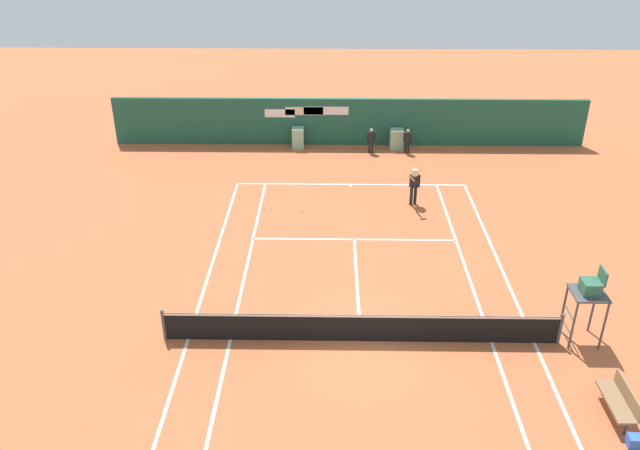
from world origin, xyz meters
The scene contains 10 objects.
ground_plane centered at (0.00, 0.58, 0.00)m, with size 80.00×80.00×0.01m.
tennis_net centered at (0.00, 0.00, 0.51)m, with size 12.10×0.10×1.07m.
sponsor_back_wall centered at (-0.01, 16.97, 1.22)m, with size 25.00×1.02×2.52m.
umpire_chair centered at (6.71, 0.19, 1.72)m, with size 1.00×1.00×2.52m.
player_bench centered at (6.63, -2.98, 0.51)m, with size 0.54×1.59×0.88m.
player_on_baseline centered at (2.66, 9.59, 0.99)m, with size 0.53×0.81×1.87m.
ball_kid_left_post centered at (3.02, 15.75, 0.75)m, with size 0.43×0.21×1.30m.
ball_kid_centre_post centered at (1.14, 15.75, 0.76)m, with size 0.44×0.21×1.32m.
tennis_ball_mid_court centered at (-3.82, 9.13, 0.03)m, with size 0.07×0.07×0.07m, color #CCE033.
tennis_ball_by_sideline centered at (-2.13, 8.81, 0.03)m, with size 0.07×0.07×0.07m, color #CCE033.
Camera 1 is at (-0.98, -15.81, 12.33)m, focal length 36.18 mm.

